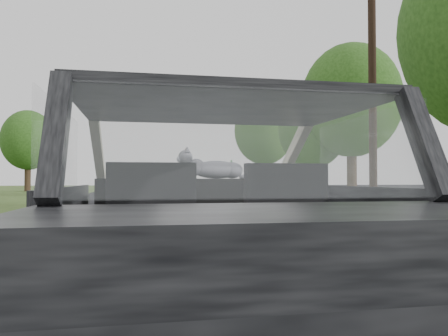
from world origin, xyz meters
name	(u,v)px	position (x,y,z in m)	size (l,w,h in m)	color
ground	(210,328)	(0.00, 0.00, 0.00)	(140.00, 140.00, 0.00)	black
subject_car	(210,219)	(0.00, 0.00, 0.72)	(1.80, 4.00, 1.45)	black
dashboard	(198,197)	(0.00, 0.62, 0.85)	(1.58, 0.45, 0.30)	black
driver_seat	(151,199)	(-0.40, -0.29, 0.88)	(0.50, 0.72, 0.42)	#262628
passenger_seat	(280,198)	(0.40, -0.29, 0.88)	(0.50, 0.72, 0.42)	#262628
steering_wheel	(149,189)	(-0.40, 0.33, 0.92)	(0.36, 0.36, 0.04)	black
cat	(217,168)	(0.16, 0.67, 1.08)	(0.58, 0.18, 0.26)	gray
guardrail	(296,193)	(4.30, 10.00, 0.58)	(0.05, 90.00, 0.32)	#979DA5
other_car	(152,183)	(0.17, 19.45, 0.83)	(1.99, 5.04, 1.66)	#9EA5B5
highway_sign	(232,177)	(5.61, 25.80, 1.14)	(0.09, 0.92, 2.29)	#157120
utility_pole	(372,88)	(7.47, 10.92, 4.16)	(0.27, 0.27, 8.32)	black
tree_1	(352,123)	(10.78, 18.86, 4.07)	(5.37, 5.37, 8.13)	#1D4312
tree_2	(312,145)	(9.34, 20.82, 2.99)	(3.95, 3.95, 5.99)	#1D4312
tree_3	(264,144)	(11.69, 38.84, 4.50)	(5.95, 5.95, 9.01)	#1D4312
tree_6	(28,152)	(-9.57, 35.54, 3.26)	(4.31, 4.31, 6.53)	#1D4312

